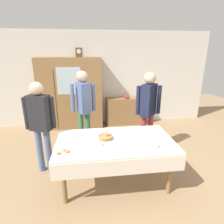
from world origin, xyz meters
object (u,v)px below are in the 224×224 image
tea_cup_mid_right (157,146)px  spoon_back_edge (92,133)px  dining_table (115,147)px  spoon_mid_right (141,136)px  tea_cup_back_edge (120,132)px  person_behind_table_right (83,103)px  wall_cabinet (71,94)px  bookshelf_low (126,111)px  tea_cup_near_right (74,137)px  mantel_clock (79,52)px  tea_cup_far_left (100,145)px  book_stack (126,97)px  person_beside_shelf (40,119)px  pastry_plate (63,153)px  person_by_cabinet (148,106)px  bread_basket (105,137)px

tea_cup_mid_right → spoon_back_edge: size_ratio=1.09×
dining_table → spoon_mid_right: bearing=18.0°
tea_cup_back_edge → person_behind_table_right: bearing=123.0°
spoon_mid_right → tea_cup_mid_right: bearing=-74.3°
wall_cabinet → tea_cup_back_edge: 2.53m
bookshelf_low → tea_cup_near_right: tea_cup_near_right is taller
wall_cabinet → mantel_clock: (0.29, -0.00, 1.11)m
tea_cup_far_left → tea_cup_back_edge: bearing=47.9°
dining_table → tea_cup_mid_right: bearing=-26.0°
dining_table → tea_cup_near_right: size_ratio=14.36×
book_stack → person_beside_shelf: size_ratio=0.13×
tea_cup_far_left → tea_cup_near_right: (-0.41, 0.29, 0.00)m
person_behind_table_right → tea_cup_back_edge: bearing=-57.0°
tea_cup_far_left → pastry_plate: 0.55m
bookshelf_low → book_stack: (0.00, 0.00, 0.44)m
tea_cup_near_right → bookshelf_low: bearing=61.1°
book_stack → person_behind_table_right: 1.87m
dining_table → tea_cup_back_edge: bearing=66.9°
dining_table → tea_cup_back_edge: size_ratio=14.36×
dining_table → spoon_back_edge: (-0.36, 0.36, 0.10)m
spoon_mid_right → person_by_cabinet: 0.89m
dining_table → tea_cup_near_right: bearing=165.7°
wall_cabinet → tea_cup_far_left: bearing=-76.5°
bookshelf_low → bread_basket: bearing=-108.8°
tea_cup_back_edge → person_beside_shelf: (-1.36, 0.23, 0.22)m
book_stack → tea_cup_mid_right: bearing=-92.7°
tea_cup_near_right → spoon_mid_right: bearing=-1.0°
tea_cup_far_left → tea_cup_near_right: size_ratio=1.00×
person_behind_table_right → person_beside_shelf: size_ratio=1.06×
tea_cup_back_edge → spoon_mid_right: 0.36m
tea_cup_near_right → pastry_plate: bearing=-104.9°
wall_cabinet → person_behind_table_right: (0.38, -1.33, 0.09)m
tea_cup_far_left → wall_cabinet: bearing=103.5°
bookshelf_low → tea_cup_far_left: tea_cup_far_left is taller
mantel_clock → tea_cup_far_left: mantel_clock is taller
tea_cup_back_edge → pastry_plate: (-0.89, -0.56, -0.01)m
tea_cup_mid_right → tea_cup_near_right: size_ratio=1.00×
mantel_clock → person_by_cabinet: 2.43m
wall_cabinet → tea_cup_mid_right: 3.23m
book_stack → wall_cabinet: bearing=-178.2°
pastry_plate → bookshelf_low: bearing=63.1°
wall_cabinet → pastry_plate: 2.88m
spoon_mid_right → tea_cup_near_right: bearing=179.0°
wall_cabinet → book_stack: (1.61, 0.05, -0.15)m
spoon_back_edge → wall_cabinet: bearing=103.5°
tea_cup_back_edge → person_by_cabinet: bearing=42.2°
person_beside_shelf → person_by_cabinet: 2.09m
wall_cabinet → mantel_clock: size_ratio=8.29×
bookshelf_low → bread_basket: 2.70m
pastry_plate → person_behind_table_right: bearing=80.5°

